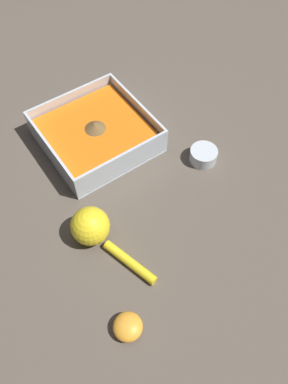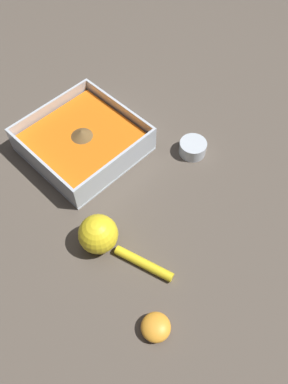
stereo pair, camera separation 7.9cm
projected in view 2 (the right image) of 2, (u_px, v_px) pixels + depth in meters
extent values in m
plane|color=brown|center=(87.00, 160.00, 0.88)|extent=(4.00, 4.00, 0.00)
cube|color=silver|center=(84.00, 148.00, 0.89)|extent=(0.24, 0.24, 0.01)
cube|color=silver|center=(51.00, 113.00, 0.91)|extent=(0.24, 0.01, 0.06)
cube|color=silver|center=(117.00, 167.00, 0.82)|extent=(0.24, 0.01, 0.06)
cube|color=silver|center=(119.00, 112.00, 0.91)|extent=(0.01, 0.23, 0.06)
cube|color=silver|center=(41.00, 167.00, 0.82)|extent=(0.01, 0.23, 0.06)
cube|color=orange|center=(83.00, 142.00, 0.88)|extent=(0.22, 0.22, 0.04)
cone|color=brown|center=(81.00, 133.00, 0.85)|extent=(0.05, 0.05, 0.02)
cylinder|color=silver|center=(193.00, 148.00, 0.88)|extent=(0.06, 0.06, 0.03)
cylinder|color=brown|center=(193.00, 149.00, 0.88)|extent=(0.06, 0.06, 0.02)
sphere|color=yellow|center=(98.00, 234.00, 0.73)|extent=(0.08, 0.08, 0.08)
cylinder|color=yellow|center=(144.00, 263.00, 0.73)|extent=(0.05, 0.12, 0.02)
ellipsoid|color=orange|center=(156.00, 327.00, 0.66)|extent=(0.05, 0.05, 0.03)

